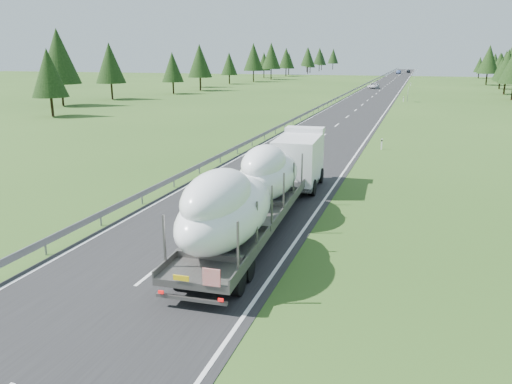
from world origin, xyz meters
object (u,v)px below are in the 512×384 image
(boat_truck, at_px, (261,184))
(distant_van, at_px, (374,86))
(distant_car_blue, at_px, (399,72))
(highway_sign, at_px, (408,92))
(distant_car_dark, at_px, (409,71))

(boat_truck, bearing_deg, distant_van, 92.46)
(distant_van, bearing_deg, distant_car_blue, 93.17)
(highway_sign, xyz_separation_m, distant_van, (-9.49, 36.73, -1.10))
(highway_sign, distance_m, boat_truck, 73.85)
(distant_car_dark, distance_m, distant_car_blue, 14.38)
(boat_truck, bearing_deg, highway_sign, 86.32)
(highway_sign, bearing_deg, distant_van, 104.48)
(highway_sign, height_order, distant_car_dark, highway_sign)
(distant_van, relative_size, distant_car_blue, 1.08)
(highway_sign, distance_m, distant_car_blue, 144.42)
(distant_car_dark, relative_size, distant_car_blue, 0.94)
(highway_sign, relative_size, boat_truck, 0.13)
(highway_sign, height_order, distant_car_blue, highway_sign)
(boat_truck, height_order, distant_car_dark, boat_truck)
(distant_car_dark, height_order, distant_car_blue, distant_car_blue)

